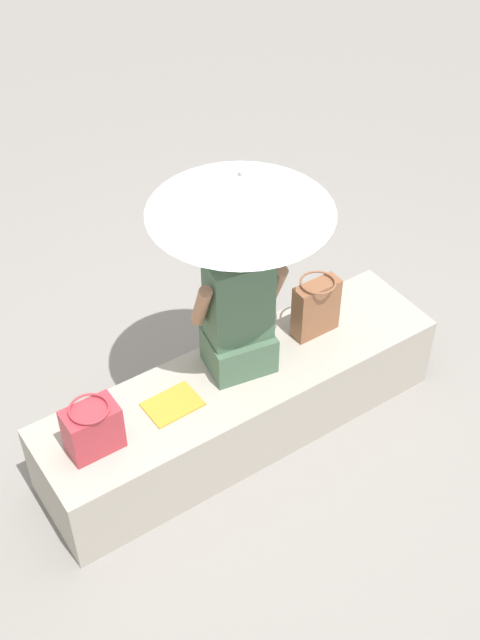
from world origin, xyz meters
The scene contains 7 objects.
ground_plane centered at (0.00, 0.00, 0.00)m, with size 14.00×14.00×0.00m, color gray.
stone_bench centered at (0.00, 0.00, 0.24)m, with size 2.29×0.58×0.47m, color #A8A093.
person_seated centered at (0.03, 0.06, 0.86)m, with size 0.50×0.34×0.90m.
parasol centered at (0.08, 0.13, 1.51)m, with size 0.91×0.91×1.17m.
handbag_black centered at (0.53, 0.05, 0.65)m, with size 0.27×0.20×0.36m.
tote_bag_canvas centered at (-0.87, -0.02, 0.61)m, with size 0.26×0.20×0.28m.
magazine centered at (-0.42, 0.01, 0.48)m, with size 0.28×0.20×0.01m, color gold.
Camera 1 is at (-1.71, -2.54, 3.62)m, focal length 46.24 mm.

